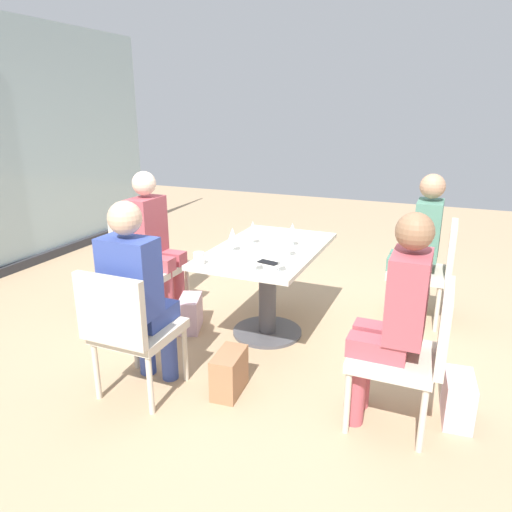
# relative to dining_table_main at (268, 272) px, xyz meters

# --- Properties ---
(ground_plane) EXTENTS (12.00, 12.00, 0.00)m
(ground_plane) POSITION_rel_dining_table_main_xyz_m (0.00, 0.00, -0.53)
(ground_plane) COLOR tan
(dining_table_main) EXTENTS (1.27, 0.77, 0.73)m
(dining_table_main) POSITION_rel_dining_table_main_xyz_m (0.00, 0.00, 0.00)
(dining_table_main) COLOR silver
(dining_table_main) RESTS_ON ground_plane
(chair_front_left) EXTENTS (0.46, 0.50, 0.87)m
(chair_front_left) POSITION_rel_dining_table_main_xyz_m (-0.77, -1.16, -0.03)
(chair_front_left) COLOR beige
(chair_front_left) RESTS_ON ground_plane
(chair_near_window) EXTENTS (0.46, 0.51, 0.87)m
(chair_near_window) POSITION_rel_dining_table_main_xyz_m (0.00, 1.16, -0.03)
(chair_near_window) COLOR beige
(chair_near_window) RESTS_ON ground_plane
(chair_far_left) EXTENTS (0.50, 0.46, 0.87)m
(chair_far_left) POSITION_rel_dining_table_main_xyz_m (-1.15, 0.45, -0.03)
(chair_far_left) COLOR beige
(chair_far_left) RESTS_ON ground_plane
(chair_front_right) EXTENTS (0.46, 0.50, 0.87)m
(chair_front_right) POSITION_rel_dining_table_main_xyz_m (0.77, -1.16, -0.03)
(chair_front_right) COLOR beige
(chair_front_right) RESTS_ON ground_plane
(person_front_left) EXTENTS (0.34, 0.39, 1.26)m
(person_front_left) POSITION_rel_dining_table_main_xyz_m (-0.77, -1.05, 0.17)
(person_front_left) COLOR #B24C56
(person_front_left) RESTS_ON ground_plane
(person_near_window) EXTENTS (0.34, 0.39, 1.26)m
(person_near_window) POSITION_rel_dining_table_main_xyz_m (-0.00, 1.05, 0.17)
(person_near_window) COLOR #B24C56
(person_near_window) RESTS_ON ground_plane
(person_far_left) EXTENTS (0.39, 0.34, 1.26)m
(person_far_left) POSITION_rel_dining_table_main_xyz_m (-1.04, 0.45, 0.17)
(person_far_left) COLOR #384C9E
(person_far_left) RESTS_ON ground_plane
(person_front_right) EXTENTS (0.34, 0.39, 1.26)m
(person_front_right) POSITION_rel_dining_table_main_xyz_m (0.77, -1.05, 0.17)
(person_front_right) COLOR #4C7F6B
(person_front_right) RESTS_ON ground_plane
(wine_glass_0) EXTENTS (0.07, 0.07, 0.18)m
(wine_glass_0) POSITION_rel_dining_table_main_xyz_m (-0.51, -0.27, 0.33)
(wine_glass_0) COLOR silver
(wine_glass_0) RESTS_ON dining_table_main
(wine_glass_1) EXTENTS (0.07, 0.07, 0.18)m
(wine_glass_1) POSITION_rel_dining_table_main_xyz_m (-0.20, 0.21, 0.33)
(wine_glass_1) COLOR silver
(wine_glass_1) RESTS_ON dining_table_main
(wine_glass_2) EXTENTS (0.07, 0.07, 0.18)m
(wine_glass_2) POSITION_rel_dining_table_main_xyz_m (-0.15, -0.23, 0.33)
(wine_glass_2) COLOR silver
(wine_glass_2) RESTS_ON dining_table_main
(wine_glass_3) EXTENTS (0.07, 0.07, 0.18)m
(wine_glass_3) POSITION_rel_dining_table_main_xyz_m (0.11, -0.16, 0.33)
(wine_glass_3) COLOR silver
(wine_glass_3) RESTS_ON dining_table_main
(wine_glass_4) EXTENTS (0.07, 0.07, 0.18)m
(wine_glass_4) POSITION_rel_dining_table_main_xyz_m (-0.55, -0.12, 0.33)
(wine_glass_4) COLOR silver
(wine_glass_4) RESTS_ON dining_table_main
(wine_glass_5) EXTENTS (0.07, 0.07, 0.18)m
(wine_glass_5) POSITION_rel_dining_table_main_xyz_m (0.05, 0.15, 0.33)
(wine_glass_5) COLOR silver
(wine_glass_5) RESTS_ON dining_table_main
(coffee_cup) EXTENTS (0.08, 0.08, 0.09)m
(coffee_cup) POSITION_rel_dining_table_main_xyz_m (-0.57, 0.28, 0.24)
(coffee_cup) COLOR white
(coffee_cup) RESTS_ON dining_table_main
(cell_phone_on_table) EXTENTS (0.10, 0.16, 0.01)m
(cell_phone_on_table) POSITION_rel_dining_table_main_xyz_m (-0.35, -0.14, 0.20)
(cell_phone_on_table) COLOR black
(cell_phone_on_table) RESTS_ON dining_table_main
(handbag_0) EXTENTS (0.31, 0.19, 0.28)m
(handbag_0) POSITION_rel_dining_table_main_xyz_m (-0.60, -1.44, -0.39)
(handbag_0) COLOR beige
(handbag_0) RESTS_ON ground_plane
(handbag_1) EXTENTS (0.34, 0.25, 0.28)m
(handbag_1) POSITION_rel_dining_table_main_xyz_m (-0.17, 0.62, -0.39)
(handbag_1) COLOR beige
(handbag_1) RESTS_ON ground_plane
(handbag_2) EXTENTS (0.31, 0.19, 0.28)m
(handbag_2) POSITION_rel_dining_table_main_xyz_m (-0.87, -0.08, -0.39)
(handbag_2) COLOR #A3704C
(handbag_2) RESTS_ON ground_plane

